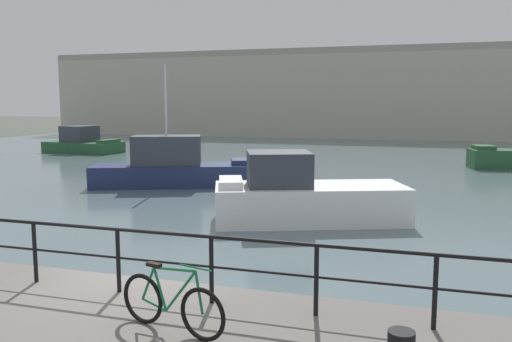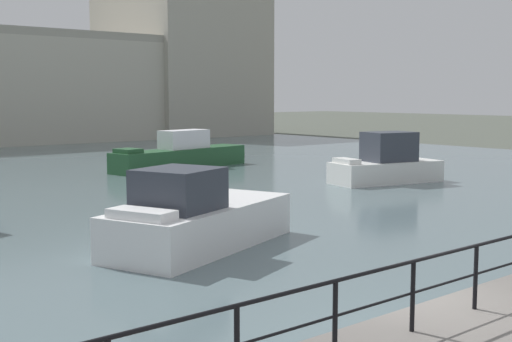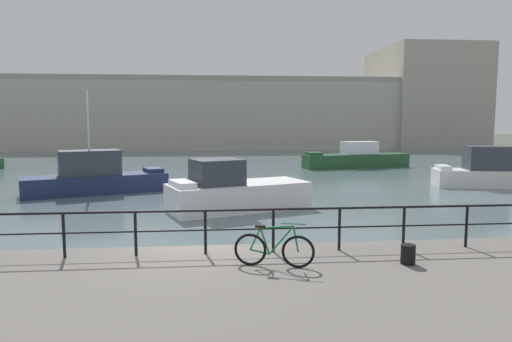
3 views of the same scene
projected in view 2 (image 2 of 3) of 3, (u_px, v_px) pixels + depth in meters
The scene contains 3 objects.
moored_blue_motorboat at pixel (197, 219), 18.94m from camera, with size 6.70×4.53×2.33m.
moored_small_launch at pixel (386, 164), 33.27m from camera, with size 5.90×3.19×2.47m.
moored_cabin_cruiser at pixel (181, 155), 39.61m from camera, with size 9.44×3.44×2.23m.
Camera 2 is at (-9.43, -6.71, 4.29)m, focal length 47.78 mm.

